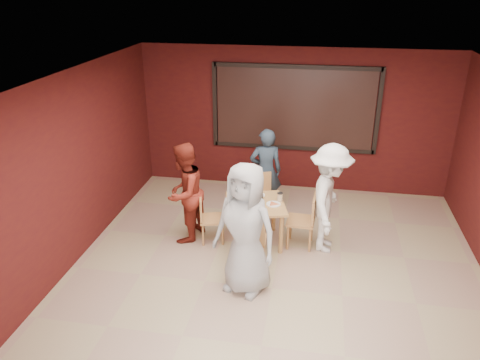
% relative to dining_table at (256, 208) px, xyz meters
% --- Properties ---
extents(floor, '(7.00, 7.00, 0.00)m').
position_rel_dining_table_xyz_m(floor, '(0.41, -1.18, -0.63)').
color(floor, tan).
rests_on(floor, ground).
extents(window_blinds, '(3.00, 0.02, 1.50)m').
position_rel_dining_table_xyz_m(window_blinds, '(0.41, 2.27, 1.02)').
color(window_blinds, black).
extents(dining_table, '(1.10, 1.10, 0.86)m').
position_rel_dining_table_xyz_m(dining_table, '(0.00, 0.00, 0.00)').
color(dining_table, tan).
rests_on(dining_table, floor).
extents(chair_front, '(0.43, 0.43, 0.86)m').
position_rel_dining_table_xyz_m(chair_front, '(0.05, -0.73, -0.14)').
color(chair_front, '#B17345').
rests_on(chair_front, floor).
extents(chair_back, '(0.53, 0.53, 0.85)m').
position_rel_dining_table_xyz_m(chair_back, '(-0.02, 0.78, -0.14)').
color(chair_back, '#B17345').
rests_on(chair_back, floor).
extents(chair_left, '(0.47, 0.47, 0.80)m').
position_rel_dining_table_xyz_m(chair_left, '(-0.76, -0.08, -0.17)').
color(chair_left, '#B17345').
rests_on(chair_left, floor).
extents(chair_right, '(0.45, 0.45, 0.88)m').
position_rel_dining_table_xyz_m(chair_right, '(0.79, 0.03, -0.13)').
color(chair_right, '#B17345').
rests_on(chair_right, floor).
extents(diner_front, '(1.05, 0.87, 1.85)m').
position_rel_dining_table_xyz_m(diner_front, '(0.04, -1.23, 0.30)').
color(diner_front, '#A3A3A3').
rests_on(diner_front, floor).
extents(diner_back, '(0.65, 0.50, 1.58)m').
position_rel_dining_table_xyz_m(diner_back, '(0.02, 1.12, 0.16)').
color(diner_back, '#2B3C4D').
rests_on(diner_back, floor).
extents(diner_left, '(0.80, 0.92, 1.63)m').
position_rel_dining_table_xyz_m(diner_left, '(-1.14, -0.06, 0.19)').
color(diner_left, maroon).
rests_on(diner_left, floor).
extents(diner_right, '(0.75, 1.18, 1.74)m').
position_rel_dining_table_xyz_m(diner_right, '(1.13, 0.02, 0.24)').
color(diner_right, white).
rests_on(diner_right, floor).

